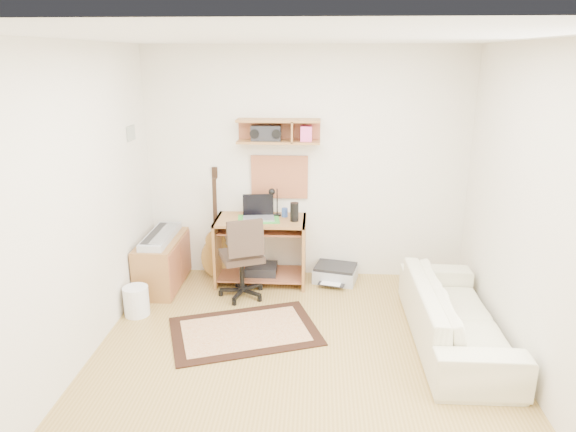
# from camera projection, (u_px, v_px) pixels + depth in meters

# --- Properties ---
(floor) EXTENTS (3.60, 4.00, 0.01)m
(floor) POSITION_uv_depth(u_px,v_px,m) (299.00, 370.00, 4.29)
(floor) COLOR #AC8A48
(floor) RESTS_ON ground
(ceiling) EXTENTS (3.60, 4.00, 0.01)m
(ceiling) POSITION_uv_depth(u_px,v_px,m) (301.00, 37.00, 3.51)
(ceiling) COLOR white
(ceiling) RESTS_ON ground
(back_wall) EXTENTS (3.60, 0.01, 2.60)m
(back_wall) POSITION_uv_depth(u_px,v_px,m) (306.00, 165.00, 5.81)
(back_wall) COLOR silver
(back_wall) RESTS_ON ground
(left_wall) EXTENTS (0.01, 4.00, 2.60)m
(left_wall) POSITION_uv_depth(u_px,v_px,m) (66.00, 216.00, 4.00)
(left_wall) COLOR silver
(left_wall) RESTS_ON ground
(right_wall) EXTENTS (0.01, 4.00, 2.60)m
(right_wall) POSITION_uv_depth(u_px,v_px,m) (545.00, 224.00, 3.80)
(right_wall) COLOR silver
(right_wall) RESTS_ON ground
(wall_shelf) EXTENTS (0.90, 0.25, 0.26)m
(wall_shelf) POSITION_uv_depth(u_px,v_px,m) (279.00, 131.00, 5.59)
(wall_shelf) COLOR #9D6A37
(wall_shelf) RESTS_ON back_wall
(cork_board) EXTENTS (0.64, 0.03, 0.49)m
(cork_board) POSITION_uv_depth(u_px,v_px,m) (279.00, 177.00, 5.84)
(cork_board) COLOR tan
(cork_board) RESTS_ON back_wall
(wall_photo) EXTENTS (0.02, 0.20, 0.15)m
(wall_photo) POSITION_uv_depth(u_px,v_px,m) (131.00, 133.00, 5.31)
(wall_photo) COLOR #4C8CBF
(wall_photo) RESTS_ON left_wall
(desk) EXTENTS (1.00, 0.55, 0.75)m
(desk) POSITION_uv_depth(u_px,v_px,m) (261.00, 251.00, 5.85)
(desk) COLOR #9D6A37
(desk) RESTS_ON floor
(laptop) EXTENTS (0.38, 0.38, 0.26)m
(laptop) POSITION_uv_depth(u_px,v_px,m) (258.00, 208.00, 5.68)
(laptop) COLOR silver
(laptop) RESTS_ON desk
(speaker) EXTENTS (0.09, 0.09, 0.21)m
(speaker) POSITION_uv_depth(u_px,v_px,m) (294.00, 212.00, 5.64)
(speaker) COLOR black
(speaker) RESTS_ON desk
(desk_lamp) EXTENTS (0.11, 0.11, 0.32)m
(desk_lamp) POSITION_uv_depth(u_px,v_px,m) (277.00, 202.00, 5.81)
(desk_lamp) COLOR black
(desk_lamp) RESTS_ON desk
(pencil_cup) EXTENTS (0.07, 0.07, 0.10)m
(pencil_cup) POSITION_uv_depth(u_px,v_px,m) (285.00, 212.00, 5.80)
(pencil_cup) COLOR #2E498B
(pencil_cup) RESTS_ON desk
(boombox) EXTENTS (0.32, 0.15, 0.16)m
(boombox) POSITION_uv_depth(u_px,v_px,m) (266.00, 133.00, 5.60)
(boombox) COLOR black
(boombox) RESTS_ON wall_shelf
(rug) EXTENTS (1.56, 1.28, 0.02)m
(rug) POSITION_uv_depth(u_px,v_px,m) (245.00, 331.00, 4.87)
(rug) COLOR beige
(rug) RESTS_ON floor
(task_chair) EXTENTS (0.61, 0.61, 0.92)m
(task_chair) POSITION_uv_depth(u_px,v_px,m) (241.00, 256.00, 5.46)
(task_chair) COLOR #32261D
(task_chair) RESTS_ON floor
(cabinet) EXTENTS (0.40, 0.90, 0.55)m
(cabinet) POSITION_uv_depth(u_px,v_px,m) (163.00, 263.00, 5.77)
(cabinet) COLOR #9D6A37
(cabinet) RESTS_ON floor
(music_keyboard) EXTENTS (0.26, 0.82, 0.07)m
(music_keyboard) POSITION_uv_depth(u_px,v_px,m) (160.00, 236.00, 5.68)
(music_keyboard) COLOR #B2B5BA
(music_keyboard) RESTS_ON cabinet
(guitar) EXTENTS (0.39, 0.29, 1.29)m
(guitar) POSITION_uv_depth(u_px,v_px,m) (214.00, 223.00, 5.93)
(guitar) COLOR #A87A33
(guitar) RESTS_ON floor
(waste_basket) EXTENTS (0.30, 0.30, 0.30)m
(waste_basket) POSITION_uv_depth(u_px,v_px,m) (136.00, 301.00, 5.15)
(waste_basket) COLOR white
(waste_basket) RESTS_ON floor
(printer) EXTENTS (0.54, 0.46, 0.18)m
(printer) POSITION_uv_depth(u_px,v_px,m) (335.00, 274.00, 5.95)
(printer) COLOR #A5A8AA
(printer) RESTS_ON floor
(sofa) EXTENTS (0.54, 1.84, 0.72)m
(sofa) POSITION_uv_depth(u_px,v_px,m) (456.00, 305.00, 4.60)
(sofa) COLOR beige
(sofa) RESTS_ON floor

